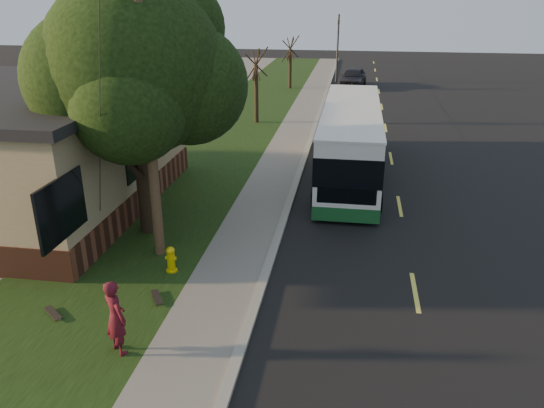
{
  "coord_description": "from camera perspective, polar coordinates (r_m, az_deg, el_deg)",
  "views": [
    {
      "loc": [
        2.14,
        -12.38,
        7.31
      ],
      "look_at": [
        -0.07,
        1.84,
        1.5
      ],
      "focal_mm": 35.0,
      "sensor_mm": 36.0,
      "label": 1
    }
  ],
  "objects": [
    {
      "name": "transit_bus",
      "position": [
        22.39,
        8.42,
        6.87
      ],
      "size": [
        2.49,
        10.79,
        2.92
      ],
      "color": "silver",
      "rests_on": "ground"
    },
    {
      "name": "skateboard_spare",
      "position": [
        14.0,
        -22.49,
        -10.8
      ],
      "size": [
        0.68,
        0.61,
        0.07
      ],
      "color": "black",
      "rests_on": "grass_verge"
    },
    {
      "name": "dumpster",
      "position": [
        22.03,
        -21.75,
        3.04
      ],
      "size": [
        1.84,
        1.6,
        1.4
      ],
      "color": "black",
      "rests_on": "building_lot"
    },
    {
      "name": "traffic_signal",
      "position": [
        46.59,
        7.08,
        16.74
      ],
      "size": [
        0.18,
        0.22,
        5.5
      ],
      "color": "#2D2D30",
      "rests_on": "ground"
    },
    {
      "name": "leafy_tree",
      "position": [
        16.44,
        -14.26,
        13.86
      ],
      "size": [
        6.3,
        6.0,
        7.8
      ],
      "color": "black",
      "rests_on": "grass_verge"
    },
    {
      "name": "ground",
      "position": [
        14.53,
        -0.86,
        -8.21
      ],
      "size": [
        120.0,
        120.0,
        0.0
      ],
      "primitive_type": "plane",
      "color": "black",
      "rests_on": "ground"
    },
    {
      "name": "skateboarder",
      "position": [
        11.86,
        -16.48,
        -11.59
      ],
      "size": [
        0.75,
        0.7,
        1.72
      ],
      "primitive_type": "imported",
      "rotation": [
        0.0,
        0.0,
        2.51
      ],
      "color": "#4C0F1B",
      "rests_on": "grass_verge"
    },
    {
      "name": "fire_hydrant",
      "position": [
        14.93,
        -10.81,
        -5.86
      ],
      "size": [
        0.32,
        0.32,
        0.74
      ],
      "color": "yellow",
      "rests_on": "grass_verge"
    },
    {
      "name": "building_lot",
      "position": [
        28.83,
        -26.93,
        4.94
      ],
      "size": [
        15.0,
        80.0,
        0.04
      ],
      "primitive_type": "cube",
      "color": "slate",
      "rests_on": "ground"
    },
    {
      "name": "grass_verge",
      "position": [
        24.45,
        -7.37,
        4.5
      ],
      "size": [
        5.0,
        80.0,
        0.07
      ],
      "primitive_type": "cube",
      "color": "black",
      "rests_on": "ground"
    },
    {
      "name": "bare_tree_near",
      "position": [
        31.32,
        -1.71,
        12.51
      ],
      "size": [
        1.38,
        1.21,
        4.31
      ],
      "color": "black",
      "rests_on": "grass_verge"
    },
    {
      "name": "distant_car",
      "position": [
        44.5,
        8.69,
        13.32
      ],
      "size": [
        2.42,
        4.8,
        1.57
      ],
      "primitive_type": "imported",
      "rotation": [
        0.0,
        0.0,
        -0.13
      ],
      "color": "black",
      "rests_on": "ground"
    },
    {
      "name": "utility_pole",
      "position": [
        14.68,
        -13.35,
        10.9
      ],
      "size": [
        2.86,
        3.21,
        9.07
      ],
      "color": "#473321",
      "rests_on": "ground"
    },
    {
      "name": "road",
      "position": [
        23.61,
        12.92,
        3.4
      ],
      "size": [
        8.0,
        80.0,
        0.01
      ],
      "primitive_type": "cube",
      "color": "black",
      "rests_on": "ground"
    },
    {
      "name": "skateboard_main",
      "position": [
        13.87,
        -12.29,
        -9.78
      ],
      "size": [
        0.54,
        0.74,
        0.07
      ],
      "color": "black",
      "rests_on": "grass_verge"
    },
    {
      "name": "sidewalk",
      "position": [
        23.74,
        0.8,
        4.16
      ],
      "size": [
        2.0,
        80.0,
        0.08
      ],
      "primitive_type": "cube",
      "color": "slate",
      "rests_on": "ground"
    },
    {
      "name": "bare_tree_far",
      "position": [
        43.02,
        1.97,
        14.9
      ],
      "size": [
        1.38,
        1.21,
        4.03
      ],
      "color": "black",
      "rests_on": "grass_verge"
    },
    {
      "name": "curb",
      "position": [
        23.62,
        3.21,
        4.08
      ],
      "size": [
        0.25,
        80.0,
        0.12
      ],
      "primitive_type": "cube",
      "color": "gray",
      "rests_on": "ground"
    }
  ]
}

